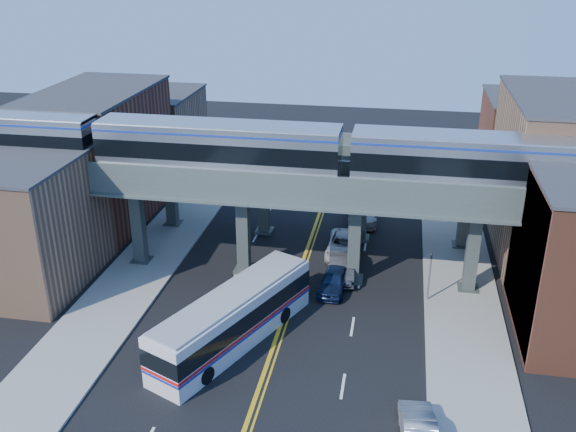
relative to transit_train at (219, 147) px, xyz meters
name	(u,v)px	position (x,y,z in m)	size (l,w,h in m)	color
ground	(277,337)	(5.57, -8.00, -9.45)	(120.00, 120.00, 0.00)	black
sidewalk_west	(158,250)	(-5.93, 2.00, -9.37)	(5.00, 70.00, 0.16)	gray
sidewalk_east	(458,275)	(17.07, 2.00, -9.37)	(5.00, 70.00, 0.16)	gray
building_west_a	(25,223)	(-12.93, -4.00, -4.95)	(8.00, 10.00, 9.00)	#9E7051
building_west_b	(100,156)	(-12.93, 8.00, -3.95)	(8.00, 14.00, 11.00)	brown
building_west_c	(157,132)	(-12.93, 21.00, -5.45)	(8.00, 10.00, 8.00)	#9E7051
building_east_b	(557,177)	(24.07, 8.00, -3.45)	(8.00, 14.00, 12.00)	#9E7051
building_east_c	(526,146)	(24.07, 21.00, -4.95)	(8.00, 10.00, 9.00)	brown
mural_panel	(524,258)	(20.12, -4.00, -4.70)	(0.10, 9.50, 9.50)	teal
elevated_viaduct_near	(298,193)	(5.57, 0.00, -2.98)	(52.00, 3.60, 7.40)	#3B4541
elevated_viaduct_far	(313,161)	(5.57, 7.00, -2.98)	(52.00, 3.60, 7.40)	#3B4541
transit_train	(219,147)	(0.00, 0.00, 0.00)	(51.80, 3.25, 3.80)	black
stop_sign	(290,289)	(5.87, -5.00, -7.69)	(0.76, 0.09, 2.63)	slate
traffic_signal	(430,271)	(14.77, -2.00, -7.15)	(0.15, 0.18, 4.10)	slate
transit_bus	(233,318)	(3.12, -8.91, -7.80)	(7.64, 12.54, 3.22)	silver
car_lane_a	(334,280)	(8.37, -1.58, -8.69)	(1.79, 4.45, 1.52)	#101C3B
car_lane_b	(341,265)	(8.66, 0.62, -8.61)	(1.78, 5.11, 1.68)	#2A2A2C
car_lane_c	(344,246)	(8.49, 4.03, -8.70)	(2.50, 5.42, 1.51)	#BDBEC0
car_lane_d	(362,210)	(9.33, 11.08, -8.58)	(2.43, 5.99, 1.74)	#ADAEB2
car_parked_curb	(419,432)	(14.07, -15.72, -8.69)	(1.62, 4.63, 1.53)	#98989C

